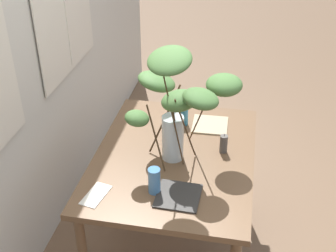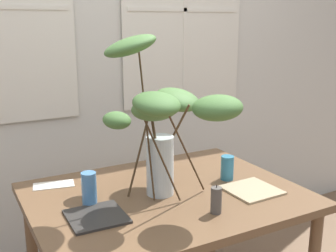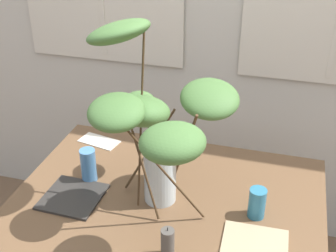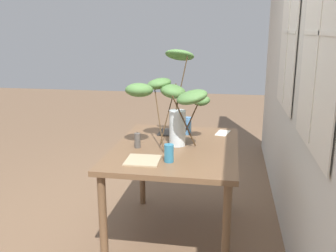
{
  "view_description": "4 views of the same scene",
  "coord_description": "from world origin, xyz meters",
  "px_view_note": "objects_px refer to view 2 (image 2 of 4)",
  "views": [
    {
      "loc": [
        -2.09,
        -0.36,
        2.28
      ],
      "look_at": [
        0.02,
        0.04,
        0.94
      ],
      "focal_mm": 47.53,
      "sensor_mm": 36.0,
      "label": 1
    },
    {
      "loc": [
        -0.83,
        -1.55,
        1.52
      ],
      "look_at": [
        -0.01,
        -0.04,
        1.09
      ],
      "focal_mm": 44.24,
      "sensor_mm": 36.0,
      "label": 2
    },
    {
      "loc": [
        0.38,
        -1.33,
        1.88
      ],
      "look_at": [
        0.01,
        -0.01,
        1.11
      ],
      "focal_mm": 47.91,
      "sensor_mm": 36.0,
      "label": 3
    },
    {
      "loc": [
        2.66,
        0.4,
        1.61
      ],
      "look_at": [
        0.05,
        -0.05,
        0.93
      ],
      "focal_mm": 39.95,
      "sensor_mm": 36.0,
      "label": 4
    }
  ],
  "objects_px": {
    "drinking_glass_blue_right": "(227,168)",
    "drinking_glass_blue_left": "(89,189)",
    "pillar_candle": "(216,200)",
    "plate_square_left": "(96,216)",
    "dining_table": "(166,210)",
    "vase_with_branches": "(164,113)",
    "plate_square_right": "(252,190)"
  },
  "relations": [
    {
      "from": "drinking_glass_blue_left",
      "to": "dining_table",
      "type": "bearing_deg",
      "value": -7.37
    },
    {
      "from": "plate_square_left",
      "to": "drinking_glass_blue_right",
      "type": "bearing_deg",
      "value": 7.17
    },
    {
      "from": "plate_square_left",
      "to": "vase_with_branches",
      "type": "bearing_deg",
      "value": 8.79
    },
    {
      "from": "vase_with_branches",
      "to": "drinking_glass_blue_right",
      "type": "distance_m",
      "value": 0.49
    },
    {
      "from": "pillar_candle",
      "to": "plate_square_left",
      "type": "bearing_deg",
      "value": 156.54
    },
    {
      "from": "dining_table",
      "to": "pillar_candle",
      "type": "distance_m",
      "value": 0.32
    },
    {
      "from": "drinking_glass_blue_left",
      "to": "plate_square_right",
      "type": "bearing_deg",
      "value": -16.86
    },
    {
      "from": "dining_table",
      "to": "drinking_glass_blue_right",
      "type": "relative_size",
      "value": 10.07
    },
    {
      "from": "drinking_glass_blue_left",
      "to": "plate_square_left",
      "type": "bearing_deg",
      "value": -96.66
    },
    {
      "from": "dining_table",
      "to": "drinking_glass_blue_left",
      "type": "relative_size",
      "value": 8.31
    },
    {
      "from": "plate_square_left",
      "to": "plate_square_right",
      "type": "xyz_separation_m",
      "value": [
        0.72,
        -0.09,
        -0.0
      ]
    },
    {
      "from": "dining_table",
      "to": "drinking_glass_blue_right",
      "type": "distance_m",
      "value": 0.38
    },
    {
      "from": "drinking_glass_blue_right",
      "to": "plate_square_right",
      "type": "bearing_deg",
      "value": -85.28
    },
    {
      "from": "vase_with_branches",
      "to": "dining_table",
      "type": "bearing_deg",
      "value": 51.76
    },
    {
      "from": "drinking_glass_blue_right",
      "to": "drinking_glass_blue_left",
      "type": "bearing_deg",
      "value": 176.73
    },
    {
      "from": "dining_table",
      "to": "vase_with_branches",
      "type": "bearing_deg",
      "value": -128.24
    },
    {
      "from": "drinking_glass_blue_left",
      "to": "plate_square_left",
      "type": "height_order",
      "value": "drinking_glass_blue_left"
    },
    {
      "from": "pillar_candle",
      "to": "drinking_glass_blue_right",
      "type": "bearing_deg",
      "value": 46.98
    },
    {
      "from": "vase_with_branches",
      "to": "plate_square_right",
      "type": "height_order",
      "value": "vase_with_branches"
    },
    {
      "from": "plate_square_left",
      "to": "pillar_candle",
      "type": "distance_m",
      "value": 0.49
    },
    {
      "from": "plate_square_right",
      "to": "dining_table",
      "type": "bearing_deg",
      "value": 154.85
    },
    {
      "from": "vase_with_branches",
      "to": "plate_square_left",
      "type": "relative_size",
      "value": 3.3
    },
    {
      "from": "dining_table",
      "to": "plate_square_left",
      "type": "height_order",
      "value": "plate_square_left"
    },
    {
      "from": "vase_with_branches",
      "to": "drinking_glass_blue_left",
      "type": "bearing_deg",
      "value": 166.56
    },
    {
      "from": "dining_table",
      "to": "drinking_glass_blue_left",
      "type": "height_order",
      "value": "drinking_glass_blue_left"
    },
    {
      "from": "dining_table",
      "to": "drinking_glass_blue_right",
      "type": "xyz_separation_m",
      "value": [
        0.35,
        0.01,
        0.14
      ]
    },
    {
      "from": "vase_with_branches",
      "to": "plate_square_right",
      "type": "xyz_separation_m",
      "value": [
        0.39,
        -0.14,
        -0.38
      ]
    },
    {
      "from": "dining_table",
      "to": "plate_square_left",
      "type": "xyz_separation_m",
      "value": [
        -0.36,
        -0.08,
        0.09
      ]
    },
    {
      "from": "vase_with_branches",
      "to": "drinking_glass_blue_right",
      "type": "xyz_separation_m",
      "value": [
        0.37,
        0.04,
        -0.32
      ]
    },
    {
      "from": "drinking_glass_blue_left",
      "to": "plate_square_right",
      "type": "relative_size",
      "value": 0.65
    },
    {
      "from": "drinking_glass_blue_right",
      "to": "vase_with_branches",
      "type": "bearing_deg",
      "value": -174.31
    },
    {
      "from": "drinking_glass_blue_left",
      "to": "drinking_glass_blue_right",
      "type": "relative_size",
      "value": 1.21
    }
  ]
}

